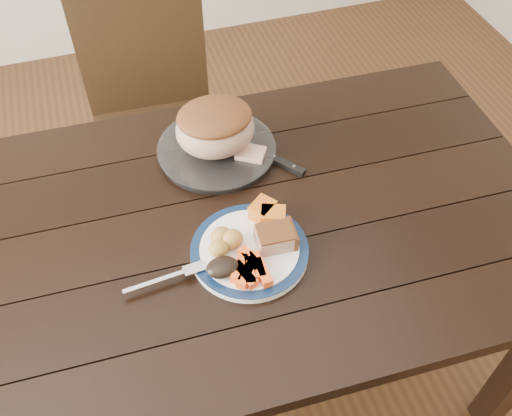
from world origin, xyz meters
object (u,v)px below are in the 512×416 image
object	(u,v)px
fork	(171,277)
serving_platter	(217,151)
chair_far	(154,110)
dining_table	(222,248)
carving_knife	(271,158)
dinner_plate	(249,251)
pork_slice	(275,238)
roast_joint	(215,129)

from	to	relation	value
fork	serving_platter	bearing A→B (deg)	56.04
serving_platter	fork	size ratio (longest dim) A/B	1.67
chair_far	fork	bearing A→B (deg)	86.29
chair_far	serving_platter	world-z (taller)	chair_far
dining_table	fork	world-z (taller)	fork
fork	carving_knife	bearing A→B (deg)	37.00
dinner_plate	serving_platter	xyz separation A→B (m)	(0.02, 0.33, 0.00)
chair_far	carving_knife	distance (m)	0.66
pork_slice	dinner_plate	bearing A→B (deg)	175.24
serving_platter	pork_slice	bearing A→B (deg)	-82.81
dining_table	chair_far	xyz separation A→B (m)	(-0.05, 0.74, -0.13)
roast_joint	carving_knife	world-z (taller)	roast_joint
dining_table	fork	xyz separation A→B (m)	(-0.14, -0.12, 0.11)
chair_far	dinner_plate	distance (m)	0.88
dining_table	pork_slice	world-z (taller)	pork_slice
chair_far	dinner_plate	size ratio (longest dim) A/B	3.55
dining_table	carving_knife	bearing A→B (deg)	42.94
fork	roast_joint	size ratio (longest dim) A/B	0.89
serving_platter	dinner_plate	bearing A→B (deg)	-92.65
dining_table	dinner_plate	bearing A→B (deg)	-68.93
chair_far	serving_platter	xyz separation A→B (m)	(0.10, -0.50, 0.23)
carving_knife	pork_slice	bearing A→B (deg)	-53.78
fork	pork_slice	bearing A→B (deg)	-0.89
dinner_plate	fork	world-z (taller)	fork
dinner_plate	roast_joint	xyz separation A→B (m)	(0.02, 0.33, 0.07)
serving_platter	pork_slice	size ratio (longest dim) A/B	3.61
dinner_plate	carving_knife	size ratio (longest dim) A/B	0.97
dining_table	serving_platter	world-z (taller)	serving_platter
chair_far	roast_joint	bearing A→B (deg)	103.90
serving_platter	roast_joint	size ratio (longest dim) A/B	1.49
chair_far	roast_joint	xyz separation A→B (m)	(0.10, -0.50, 0.31)
serving_platter	pork_slice	xyz separation A→B (m)	(0.04, -0.34, 0.03)
dinner_plate	fork	bearing A→B (deg)	-173.06
dinner_plate	serving_platter	bearing A→B (deg)	87.35
chair_far	pork_slice	size ratio (longest dim) A/B	11.28
serving_platter	roast_joint	world-z (taller)	roast_joint
carving_knife	dinner_plate	bearing A→B (deg)	-64.59
fork	carving_knife	distance (m)	0.44
roast_joint	pork_slice	bearing A→B (deg)	-82.81
chair_far	serving_platter	bearing A→B (deg)	103.90
dinner_plate	pork_slice	world-z (taller)	pork_slice
dining_table	roast_joint	world-z (taller)	roast_joint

